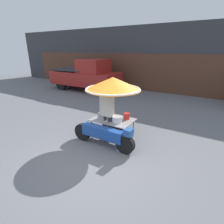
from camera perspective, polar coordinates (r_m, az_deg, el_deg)
name	(u,v)px	position (r m, az deg, el deg)	size (l,w,h in m)	color
ground_plane	(99,157)	(4.74, -4.16, -14.33)	(36.00, 36.00, 0.00)	slate
shopfront_building	(179,59)	(12.45, 21.04, 15.72)	(28.00, 2.06, 4.11)	#38383D
vendor_motorcycle_cart	(112,94)	(5.05, -0.09, 5.93)	(1.99, 1.62, 1.92)	black
vendor_person	(107,112)	(5.17, -1.63, -0.02)	(0.38, 0.22, 1.61)	#2D2D33
pickup_truck	(86,76)	(12.14, -8.38, 11.70)	(4.83, 1.95, 2.05)	black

